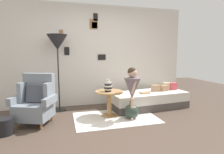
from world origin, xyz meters
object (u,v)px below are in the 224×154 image
object	(u,v)px
side_table	(109,98)
floor_lamp	(57,44)
vase_striped	(108,86)
book_on_daybed	(145,93)
demijohn_near	(132,111)
armchair	(36,101)
daybed	(148,100)
person_child	(132,87)
magazine_basket	(5,127)

from	to	relation	value
side_table	floor_lamp	distance (m)	1.71
vase_striped	floor_lamp	bearing A→B (deg)	144.68
floor_lamp	book_on_daybed	xyz separation A→B (m)	(2.00, -0.45, -1.15)
side_table	vase_striped	distance (m)	0.26
side_table	demijohn_near	bearing A→B (deg)	-33.68
armchair	vase_striped	size ratio (longest dim) A/B	3.71
book_on_daybed	daybed	bearing A→B (deg)	37.24
armchair	book_on_daybed	size ratio (longest dim) A/B	4.41
demijohn_near	person_child	bearing A→B (deg)	-101.21
armchair	vase_striped	world-z (taller)	armchair
book_on_daybed	magazine_basket	world-z (taller)	book_on_daybed
armchair	side_table	bearing A→B (deg)	0.84
book_on_daybed	magazine_basket	xyz separation A→B (m)	(-2.88, -0.68, -0.28)
side_table	floor_lamp	world-z (taller)	floor_lamp
daybed	side_table	size ratio (longest dim) A/B	3.25
side_table	book_on_daybed	distance (m)	0.98
daybed	book_on_daybed	distance (m)	0.30
vase_striped	side_table	bearing A→B (deg)	42.28
magazine_basket	daybed	bearing A→B (deg)	14.73
person_child	magazine_basket	size ratio (longest dim) A/B	3.87
book_on_daybed	side_table	bearing A→B (deg)	-165.55
vase_striped	book_on_daybed	bearing A→B (deg)	15.51
armchair	magazine_basket	world-z (taller)	armchair
demijohn_near	magazine_basket	world-z (taller)	demijohn_near
daybed	person_child	xyz separation A→B (m)	(-0.70, -0.67, 0.49)
book_on_daybed	magazine_basket	size ratio (longest dim) A/B	0.79
armchair	vase_striped	xyz separation A→B (m)	(1.44, -0.01, 0.22)
daybed	vase_striped	world-z (taller)	vase_striped
floor_lamp	demijohn_near	xyz separation A→B (m)	(1.46, -0.97, -1.41)
daybed	floor_lamp	distance (m)	2.58
daybed	magazine_basket	bearing A→B (deg)	-165.27
vase_striped	floor_lamp	size ratio (longest dim) A/B	0.15
side_table	demijohn_near	world-z (taller)	side_table
vase_striped	book_on_daybed	world-z (taller)	vase_striped
side_table	vase_striped	bearing A→B (deg)	-137.72
daybed	book_on_daybed	xyz separation A→B (m)	(-0.16, -0.12, 0.22)
armchair	book_on_daybed	distance (m)	2.44
vase_striped	magazine_basket	world-z (taller)	vase_striped
side_table	book_on_daybed	bearing A→B (deg)	14.45
side_table	armchair	bearing A→B (deg)	-179.16
side_table	person_child	size ratio (longest dim) A/B	0.56
floor_lamp	magazine_basket	bearing A→B (deg)	-128.11
daybed	floor_lamp	bearing A→B (deg)	171.42
person_child	demijohn_near	world-z (taller)	person_child
book_on_daybed	person_child	bearing A→B (deg)	-134.57
floor_lamp	book_on_daybed	bearing A→B (deg)	-12.65
person_child	magazine_basket	distance (m)	2.40
floor_lamp	daybed	bearing A→B (deg)	-8.58
armchair	magazine_basket	size ratio (longest dim) A/B	3.46
side_table	magazine_basket	distance (m)	1.99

